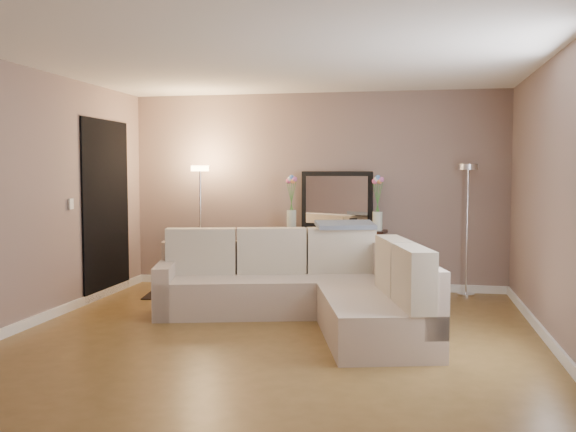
% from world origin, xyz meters
% --- Properties ---
extents(floor, '(5.00, 5.50, 0.01)m').
position_xyz_m(floor, '(0.00, 0.00, -0.01)').
color(floor, brown).
rests_on(floor, ground).
extents(ceiling, '(5.00, 5.50, 0.01)m').
position_xyz_m(ceiling, '(0.00, 0.00, 2.60)').
color(ceiling, white).
rests_on(ceiling, ground).
extents(wall_back, '(5.00, 0.02, 2.60)m').
position_xyz_m(wall_back, '(0.00, 2.76, 1.30)').
color(wall_back, gray).
rests_on(wall_back, ground).
extents(wall_front, '(5.00, 0.02, 2.60)m').
position_xyz_m(wall_front, '(0.00, -2.76, 1.30)').
color(wall_front, gray).
rests_on(wall_front, ground).
extents(wall_left, '(0.02, 5.50, 2.60)m').
position_xyz_m(wall_left, '(-2.51, 0.00, 1.30)').
color(wall_left, gray).
rests_on(wall_left, ground).
extents(wall_right, '(0.02, 5.50, 2.60)m').
position_xyz_m(wall_right, '(2.51, 0.00, 1.30)').
color(wall_right, gray).
rests_on(wall_right, ground).
extents(baseboard_back, '(5.00, 0.03, 0.10)m').
position_xyz_m(baseboard_back, '(0.00, 2.73, 0.05)').
color(baseboard_back, white).
rests_on(baseboard_back, ground).
extents(baseboard_left, '(0.03, 5.50, 0.10)m').
position_xyz_m(baseboard_left, '(-2.48, 0.00, 0.05)').
color(baseboard_left, white).
rests_on(baseboard_left, ground).
extents(baseboard_right, '(0.03, 5.50, 0.10)m').
position_xyz_m(baseboard_right, '(2.48, 0.00, 0.05)').
color(baseboard_right, white).
rests_on(baseboard_right, ground).
extents(doorway, '(0.02, 1.20, 2.20)m').
position_xyz_m(doorway, '(-2.48, 1.70, 1.10)').
color(doorway, black).
rests_on(doorway, ground).
extents(switch_plate, '(0.02, 0.08, 0.12)m').
position_xyz_m(switch_plate, '(-2.48, 0.85, 1.20)').
color(switch_plate, white).
rests_on(switch_plate, ground).
extents(sectional_sofa, '(3.14, 2.64, 0.92)m').
position_xyz_m(sectional_sofa, '(0.23, 0.87, 0.34)').
color(sectional_sofa, '#C5B19F').
rests_on(sectional_sofa, floor).
extents(throw_blanket, '(0.74, 0.56, 0.09)m').
position_xyz_m(throw_blanket, '(0.52, 1.61, 0.95)').
color(throw_blanket, slate).
rests_on(throw_blanket, sectional_sofa).
extents(console_table, '(1.37, 0.52, 0.82)m').
position_xyz_m(console_table, '(0.20, 2.43, 0.46)').
color(console_table, black).
rests_on(console_table, floor).
extents(leaning_mirror, '(0.94, 0.15, 0.74)m').
position_xyz_m(leaning_mirror, '(0.31, 2.59, 1.19)').
color(leaning_mirror, black).
rests_on(leaning_mirror, console_table).
extents(table_decor, '(0.57, 0.16, 0.13)m').
position_xyz_m(table_decor, '(0.28, 2.38, 0.85)').
color(table_decor, orange).
rests_on(table_decor, console_table).
extents(flower_vase_left, '(0.16, 0.14, 0.70)m').
position_xyz_m(flower_vase_left, '(-0.27, 2.49, 1.11)').
color(flower_vase_left, silver).
rests_on(flower_vase_left, console_table).
extents(flower_vase_right, '(0.16, 0.14, 0.70)m').
position_xyz_m(flower_vase_right, '(0.85, 2.35, 1.11)').
color(flower_vase_right, silver).
rests_on(flower_vase_right, console_table).
extents(floor_lamp_lit, '(0.27, 0.27, 1.64)m').
position_xyz_m(floor_lamp_lit, '(-1.46, 2.31, 1.16)').
color(floor_lamp_lit, silver).
rests_on(floor_lamp_lit, floor).
extents(floor_lamp_unlit, '(0.27, 0.27, 1.65)m').
position_xyz_m(floor_lamp_unlit, '(1.95, 2.54, 1.17)').
color(floor_lamp_unlit, silver).
rests_on(floor_lamp_unlit, floor).
extents(charcoal_rug, '(1.18, 0.96, 0.01)m').
position_xyz_m(charcoal_rug, '(-1.50, 1.99, 0.01)').
color(charcoal_rug, black).
rests_on(charcoal_rug, floor).
extents(black_bag, '(0.33, 0.26, 0.20)m').
position_xyz_m(black_bag, '(-1.65, 1.86, 0.21)').
color(black_bag, black).
rests_on(black_bag, charcoal_rug).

